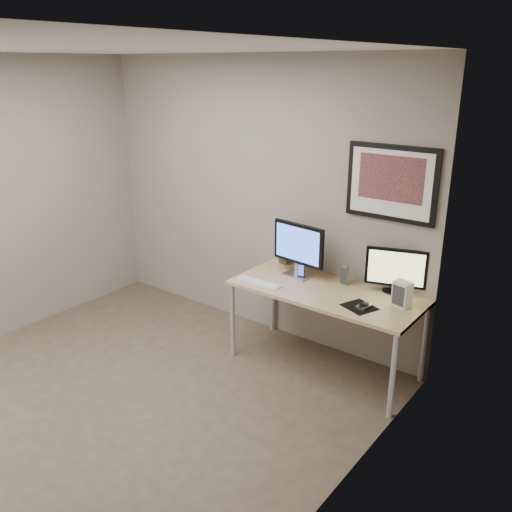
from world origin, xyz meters
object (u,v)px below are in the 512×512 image
object	(u,v)px
keyboard	(258,283)
fan_unit	(402,294)
monitor_tv	(396,270)
framed_art	(391,183)
phone_dock	(301,271)
speaker_right	(345,274)
monitor_large	(298,248)
speaker_left	(284,254)
desk	(326,297)

from	to	relation	value
keyboard	fan_unit	xyz separation A→B (m)	(1.16, 0.30, 0.09)
monitor_tv	keyboard	xyz separation A→B (m)	(-1.01, -0.50, -0.20)
framed_art	phone_dock	xyz separation A→B (m)	(-0.65, -0.24, -0.82)
speaker_right	phone_dock	world-z (taller)	speaker_right
monitor_large	phone_dock	world-z (taller)	monitor_large
keyboard	fan_unit	world-z (taller)	fan_unit
phone_dock	monitor_large	bearing A→B (deg)	134.61
framed_art	monitor_tv	xyz separation A→B (m)	(0.12, -0.05, -0.69)
framed_art	speaker_right	bearing A→B (deg)	-157.99
speaker_left	desk	bearing A→B (deg)	-26.26
desk	framed_art	world-z (taller)	framed_art
speaker_right	phone_dock	bearing A→B (deg)	-172.67
speaker_left	keyboard	world-z (taller)	speaker_left
framed_art	monitor_large	bearing A→B (deg)	-163.88
desk	fan_unit	size ratio (longest dim) A/B	7.90
monitor_tv	fan_unit	world-z (taller)	monitor_tv
framed_art	speaker_right	distance (m)	0.87
monitor_large	desk	bearing A→B (deg)	-12.54
monitor_large	fan_unit	xyz separation A→B (m)	(0.99, -0.05, -0.16)
keyboard	monitor_tv	bearing A→B (deg)	25.92
desk	keyboard	bearing A→B (deg)	-157.58
desk	phone_dock	bearing A→B (deg)	164.06
speaker_right	desk	bearing A→B (deg)	-116.36
desk	speaker_left	bearing A→B (deg)	154.55
monitor_tv	phone_dock	world-z (taller)	monitor_tv
desk	phone_dock	distance (m)	0.35
monitor_large	monitor_tv	bearing A→B (deg)	17.06
desk	monitor_tv	world-z (taller)	monitor_tv
speaker_left	keyboard	xyz separation A→B (m)	(0.10, -0.52, -0.09)
monitor_tv	fan_unit	bearing A→B (deg)	-71.54
framed_art	monitor_large	distance (m)	0.97
speaker_right	keyboard	bearing A→B (deg)	-155.67
monitor_large	fan_unit	world-z (taller)	monitor_large
speaker_left	framed_art	bearing A→B (deg)	0.92
desk	monitor_large	bearing A→B (deg)	161.02
desk	speaker_right	xyz separation A→B (m)	(0.05, 0.21, 0.15)
framed_art	speaker_left	xyz separation A→B (m)	(-0.98, -0.03, -0.80)
monitor_tv	speaker_right	world-z (taller)	monitor_tv
framed_art	phone_dock	distance (m)	1.08
desk	monitor_large	distance (m)	0.51
monitor_large	keyboard	world-z (taller)	monitor_large
framed_art	monitor_tv	distance (m)	0.70
framed_art	fan_unit	size ratio (longest dim) A/B	3.70
framed_art	desk	bearing A→B (deg)	-136.54
desk	keyboard	distance (m)	0.59
framed_art	phone_dock	size ratio (longest dim) A/B	5.18
desk	fan_unit	world-z (taller)	fan_unit
speaker_right	phone_dock	xyz separation A→B (m)	(-0.36, -0.13, -0.01)
framed_art	fan_unit	world-z (taller)	framed_art
keyboard	desk	bearing A→B (deg)	21.83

